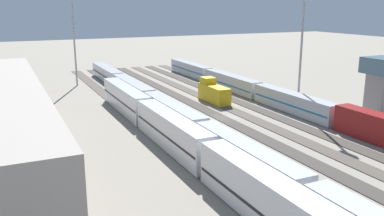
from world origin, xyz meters
TOP-DOWN VIEW (x-y plane):
  - ground_plane at (0.00, 0.00)m, footprint 400.00×400.00m
  - track_bed_0 at (0.00, -15.00)m, footprint 140.00×2.80m
  - track_bed_1 at (0.00, -10.00)m, footprint 140.00×2.80m
  - track_bed_2 at (0.00, -5.00)m, footprint 140.00×2.80m
  - track_bed_3 at (0.00, 0.00)m, footprint 140.00×2.80m
  - track_bed_4 at (0.00, 5.00)m, footprint 140.00×2.80m
  - track_bed_5 at (0.00, 10.00)m, footprint 140.00×2.80m
  - track_bed_6 at (0.00, 15.00)m, footprint 140.00×2.80m
  - train_on_track_6 at (-11.74, 15.00)m, footprint 71.40×3.06m
  - train_on_track_5 at (-0.01, 10.00)m, footprint 119.80×3.06m
  - train_on_track_2 at (12.51, -5.00)m, footprint 10.00×3.00m
  - train_on_track_0 at (11.87, -15.00)m, footprint 90.60×3.06m
  - light_mast_1 at (44.75, 18.97)m, footprint 2.80×0.70m
  - light_mast_2 at (-0.66, -17.65)m, footprint 2.80×0.70m
  - control_tower at (-12.33, -27.31)m, footprint 6.00×6.00m

SIDE VIEW (x-z plane):
  - ground_plane at x=0.00m, z-range 0.00..0.00m
  - track_bed_0 at x=0.00m, z-range 0.00..0.12m
  - track_bed_1 at x=0.00m, z-range 0.00..0.12m
  - track_bed_2 at x=0.00m, z-range 0.00..0.12m
  - track_bed_3 at x=0.00m, z-range 0.00..0.12m
  - track_bed_4 at x=0.00m, z-range 0.00..0.12m
  - track_bed_5 at x=0.00m, z-range 0.00..0.12m
  - track_bed_6 at x=0.00m, z-range 0.00..0.12m
  - train_on_track_5 at x=-0.01m, z-range 0.11..3.91m
  - train_on_track_0 at x=11.87m, z-range -0.13..4.27m
  - train_on_track_2 at x=12.51m, z-range -0.34..4.66m
  - train_on_track_6 at x=-11.74m, z-range 0.10..5.10m
  - control_tower at x=-12.33m, z-range 1.04..12.52m
  - light_mast_2 at x=-0.66m, z-range 3.85..33.87m
  - light_mast_1 at x=44.75m, z-range 3.88..34.51m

